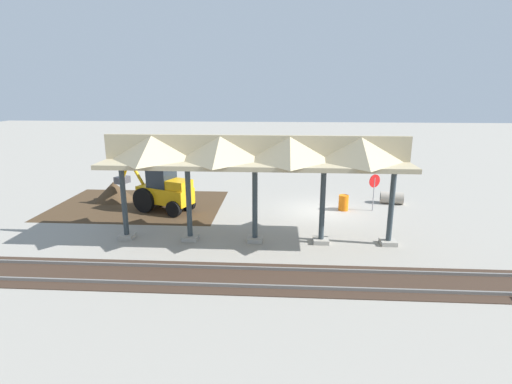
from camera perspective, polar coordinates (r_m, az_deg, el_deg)
ground_plane at (r=23.30m, az=9.21°, el=-2.67°), size 120.00×120.00×0.00m
dirt_work_zone at (r=25.11m, az=-16.34°, el=-1.80°), size 9.90×7.00×0.01m
platform_canopy at (r=17.48m, az=-0.16°, el=5.69°), size 13.30×3.20×4.90m
rail_tracks at (r=15.33m, az=12.28°, el=-12.28°), size 60.00×2.58×0.15m
stop_sign at (r=23.61m, az=16.55°, el=0.99°), size 0.68×0.40×2.14m
backhoe at (r=23.31m, az=-13.16°, el=0.38°), size 5.13×3.10×2.82m
dirt_mound at (r=26.76m, az=-19.53°, el=-1.06°), size 4.77×4.77×2.33m
concrete_pipe at (r=25.71m, az=18.82°, el=-0.78°), size 1.45×0.96×0.73m
traffic_barrel at (r=23.54m, az=12.39°, el=-1.50°), size 0.56×0.56×0.90m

